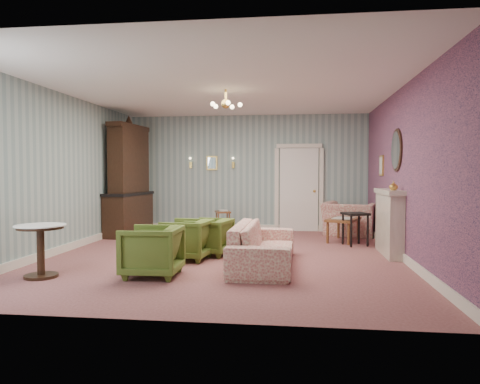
# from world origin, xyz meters

# --- Properties ---
(floor) EXTENTS (7.00, 7.00, 0.00)m
(floor) POSITION_xyz_m (0.00, 0.00, 0.00)
(floor) COLOR #995B59
(floor) RESTS_ON ground
(ceiling) EXTENTS (7.00, 7.00, 0.00)m
(ceiling) POSITION_xyz_m (0.00, 0.00, 2.90)
(ceiling) COLOR white
(ceiling) RESTS_ON ground
(wall_back) EXTENTS (6.00, 0.00, 6.00)m
(wall_back) POSITION_xyz_m (0.00, 3.50, 1.45)
(wall_back) COLOR gray
(wall_back) RESTS_ON ground
(wall_front) EXTENTS (6.00, 0.00, 6.00)m
(wall_front) POSITION_xyz_m (0.00, -3.50, 1.45)
(wall_front) COLOR gray
(wall_front) RESTS_ON ground
(wall_left) EXTENTS (0.00, 7.00, 7.00)m
(wall_left) POSITION_xyz_m (-3.00, 0.00, 1.45)
(wall_left) COLOR gray
(wall_left) RESTS_ON ground
(wall_right) EXTENTS (0.00, 7.00, 7.00)m
(wall_right) POSITION_xyz_m (3.00, 0.00, 1.45)
(wall_right) COLOR gray
(wall_right) RESTS_ON ground
(wall_right_floral) EXTENTS (0.00, 7.00, 7.00)m
(wall_right_floral) POSITION_xyz_m (2.98, 0.00, 1.45)
(wall_right_floral) COLOR #C3617A
(wall_right_floral) RESTS_ON ground
(door) EXTENTS (1.12, 0.12, 2.16)m
(door) POSITION_xyz_m (1.30, 3.46, 1.08)
(door) COLOR white
(door) RESTS_ON floor
(olive_chair_a) EXTENTS (0.73, 0.78, 0.79)m
(olive_chair_a) POSITION_xyz_m (-0.78, -1.70, 0.39)
(olive_chair_a) COLOR #566F27
(olive_chair_a) RESTS_ON floor
(olive_chair_b) EXTENTS (0.77, 0.81, 0.75)m
(olive_chair_b) POSITION_xyz_m (-0.59, -0.46, 0.37)
(olive_chair_b) COLOR #566F27
(olive_chair_b) RESTS_ON floor
(olive_chair_c) EXTENTS (0.78, 0.82, 0.71)m
(olive_chair_c) POSITION_xyz_m (-0.30, -0.00, 0.36)
(olive_chair_c) COLOR #566F27
(olive_chair_c) RESTS_ON floor
(sofa_chintz) EXTENTS (0.69, 2.28, 0.89)m
(sofa_chintz) POSITION_xyz_m (0.72, -0.82, 0.44)
(sofa_chintz) COLOR #AD4547
(sofa_chintz) RESTS_ON floor
(wingback_chair) EXTENTS (1.37, 1.11, 1.03)m
(wingback_chair) POSITION_xyz_m (2.49, 2.83, 0.51)
(wingback_chair) COLOR #AD4547
(wingback_chair) RESTS_ON floor
(dresser) EXTENTS (0.71, 1.68, 2.72)m
(dresser) POSITION_xyz_m (-2.65, 2.27, 1.36)
(dresser) COLOR black
(dresser) RESTS_ON floor
(fireplace) EXTENTS (0.30, 1.40, 1.16)m
(fireplace) POSITION_xyz_m (2.86, 0.40, 0.58)
(fireplace) COLOR beige
(fireplace) RESTS_ON floor
(mantel_vase) EXTENTS (0.15, 0.15, 0.15)m
(mantel_vase) POSITION_xyz_m (2.84, 0.00, 1.23)
(mantel_vase) COLOR gold
(mantel_vase) RESTS_ON fireplace
(oval_mirror) EXTENTS (0.04, 0.76, 0.84)m
(oval_mirror) POSITION_xyz_m (2.96, 0.40, 1.85)
(oval_mirror) COLOR white
(oval_mirror) RESTS_ON wall_right
(framed_print) EXTENTS (0.04, 0.34, 0.42)m
(framed_print) POSITION_xyz_m (2.97, 1.75, 1.60)
(framed_print) COLOR gold
(framed_print) RESTS_ON wall_right
(coffee_table) EXTENTS (0.85, 1.11, 0.50)m
(coffee_table) POSITION_xyz_m (2.22, 1.86, 0.25)
(coffee_table) COLOR brown
(coffee_table) RESTS_ON floor
(side_table_black) EXTENTS (0.57, 0.57, 0.66)m
(side_table_black) POSITION_xyz_m (2.39, 1.31, 0.33)
(side_table_black) COLOR black
(side_table_black) RESTS_ON floor
(pedestal_table) EXTENTS (0.85, 0.85, 0.74)m
(pedestal_table) POSITION_xyz_m (-2.30, -1.95, 0.37)
(pedestal_table) COLOR black
(pedestal_table) RESTS_ON floor
(nesting_table) EXTENTS (0.46, 0.52, 0.57)m
(nesting_table) POSITION_xyz_m (-0.53, 2.92, 0.28)
(nesting_table) COLOR brown
(nesting_table) RESTS_ON floor
(gilt_mirror_back) EXTENTS (0.28, 0.06, 0.36)m
(gilt_mirror_back) POSITION_xyz_m (-0.90, 3.46, 1.70)
(gilt_mirror_back) COLOR gold
(gilt_mirror_back) RESTS_ON wall_back
(sconce_left) EXTENTS (0.16, 0.12, 0.30)m
(sconce_left) POSITION_xyz_m (-1.45, 3.44, 1.70)
(sconce_left) COLOR gold
(sconce_left) RESTS_ON wall_back
(sconce_right) EXTENTS (0.16, 0.12, 0.30)m
(sconce_right) POSITION_xyz_m (-0.35, 3.44, 1.70)
(sconce_right) COLOR gold
(sconce_right) RESTS_ON wall_back
(chandelier) EXTENTS (0.56, 0.56, 0.36)m
(chandelier) POSITION_xyz_m (0.00, 0.00, 2.63)
(chandelier) COLOR gold
(chandelier) RESTS_ON ceiling
(burgundy_cushion) EXTENTS (0.41, 0.28, 0.39)m
(burgundy_cushion) POSITION_xyz_m (2.44, 2.68, 0.48)
(burgundy_cushion) COLOR maroon
(burgundy_cushion) RESTS_ON wingback_chair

